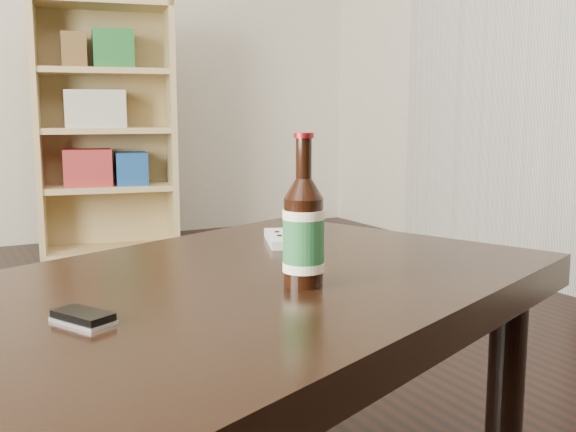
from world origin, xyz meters
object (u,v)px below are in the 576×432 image
coffee_table (208,324)px  remote (278,239)px  phone (83,318)px  beer_bottle (304,233)px  bookshelf (104,125)px

coffee_table → remote: remote is taller
remote → phone: bearing=-122.2°
phone → beer_bottle: bearing=-22.4°
coffee_table → remote: bearing=45.0°
phone → coffee_table: bearing=-2.7°
beer_bottle → remote: size_ratio=1.45×
coffee_table → beer_bottle: beer_bottle is taller
coffee_table → phone: size_ratio=14.68×
beer_bottle → phone: bearing=-175.4°
phone → remote: (0.51, 0.39, 0.00)m
phone → remote: remote is taller
bookshelf → coffee_table: 2.85m
bookshelf → phone: size_ratio=13.28×
beer_bottle → remote: beer_bottle is taller
phone → remote: size_ratio=0.58×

